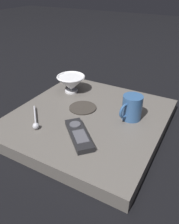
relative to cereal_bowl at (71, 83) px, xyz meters
name	(u,v)px	position (x,y,z in m)	size (l,w,h in m)	color
ground_plane	(88,125)	(0.16, -0.13, -0.09)	(6.00, 6.00, 0.00)	black
table	(88,120)	(0.16, -0.13, -0.07)	(0.54, 0.57, 0.05)	#5B5651
cereal_bowl	(71,83)	(0.00, 0.00, 0.00)	(0.12, 0.12, 0.08)	silver
coffee_mug	(132,108)	(0.31, -0.08, 0.00)	(0.07, 0.10, 0.09)	#33598C
teaspoon	(36,123)	(0.04, -0.28, -0.03)	(0.11, 0.11, 0.02)	silver
tv_remote_near	(79,135)	(0.20, -0.27, -0.03)	(0.16, 0.16, 0.02)	black
drink_coaster	(83,108)	(0.12, -0.10, -0.04)	(0.11, 0.11, 0.01)	#332D28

